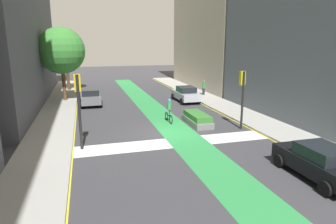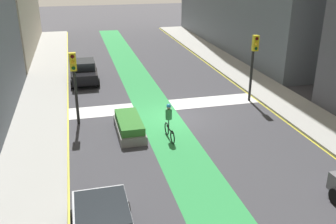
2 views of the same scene
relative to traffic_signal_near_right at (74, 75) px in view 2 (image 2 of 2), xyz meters
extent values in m
plane|color=#38383D|center=(-5.38, 0.33, -2.85)|extent=(120.00, 120.00, 0.00)
cube|color=#2D8C47|center=(-4.56, 0.33, -2.85)|extent=(2.40, 60.00, 0.01)
cube|color=silver|center=(-5.38, -1.67, -2.85)|extent=(12.00, 1.80, 0.01)
cube|color=#9E9E99|center=(-12.88, 0.33, -2.78)|extent=(3.00, 60.00, 0.15)
cube|color=yellow|center=(-11.38, 0.33, -2.85)|extent=(0.16, 60.00, 0.01)
cube|color=#9E9E99|center=(2.12, 0.33, -2.78)|extent=(3.00, 60.00, 0.15)
cube|color=yellow|center=(0.62, 0.33, -2.85)|extent=(0.16, 60.00, 0.01)
cylinder|color=black|center=(0.00, -0.12, -0.82)|extent=(0.16, 0.16, 4.05)
cube|color=gold|center=(0.00, 0.08, 0.73)|extent=(0.35, 0.28, 0.95)
sphere|color=#3F0A0A|center=(0.00, 0.22, 1.03)|extent=(0.20, 0.20, 0.20)
sphere|color=yellow|center=(0.00, 0.22, 0.73)|extent=(0.20, 0.20, 0.20)
sphere|color=#0C3814|center=(0.00, 0.22, 0.43)|extent=(0.20, 0.20, 0.20)
cylinder|color=black|center=(-10.85, -1.22, -0.72)|extent=(0.16, 0.16, 4.26)
cube|color=gold|center=(-10.85, -1.02, 0.94)|extent=(0.35, 0.28, 0.95)
sphere|color=#3F0A0A|center=(-10.85, -0.88, 1.24)|extent=(0.20, 0.20, 0.20)
sphere|color=yellow|center=(-10.85, -0.88, 0.94)|extent=(0.20, 0.20, 0.20)
sphere|color=#0C3814|center=(-10.85, -0.88, 0.64)|extent=(0.20, 0.20, 0.20)
cube|color=black|center=(-0.52, 10.10, -1.56)|extent=(1.60, 2.00, 0.55)
cylinder|color=black|center=(-1.42, 8.82, -2.53)|extent=(0.22, 0.64, 0.64)
cylinder|color=black|center=(0.38, 8.83, -2.53)|extent=(0.22, 0.64, 0.64)
cube|color=black|center=(-0.67, -7.94, -2.18)|extent=(1.84, 4.21, 0.70)
cube|color=black|center=(-0.67, -8.14, -1.56)|extent=(1.62, 2.01, 0.55)
cylinder|color=black|center=(-1.56, -6.47, -2.53)|extent=(0.23, 0.64, 0.64)
cylinder|color=black|center=(0.24, -6.48, -2.53)|extent=(0.23, 0.64, 0.64)
cylinder|color=black|center=(-1.58, -9.41, -2.53)|extent=(0.23, 0.64, 0.64)
cylinder|color=black|center=(0.22, -9.42, -2.53)|extent=(0.23, 0.64, 0.64)
cylinder|color=black|center=(-9.11, 9.86, -2.53)|extent=(0.23, 0.64, 0.64)
torus|color=black|center=(-4.46, 3.53, -2.51)|extent=(0.08, 0.68, 0.68)
torus|color=black|center=(-4.42, 2.49, -2.51)|extent=(0.08, 0.68, 0.68)
cylinder|color=black|center=(-4.44, 3.01, -2.33)|extent=(0.09, 0.95, 0.06)
cylinder|color=black|center=(-4.43, 2.86, -2.06)|extent=(0.05, 0.05, 0.50)
cylinder|color=#338C4C|center=(-4.43, 2.86, -1.54)|extent=(0.32, 0.32, 0.55)
sphere|color=tan|center=(-4.43, 2.86, -1.15)|extent=(0.22, 0.22, 0.22)
sphere|color=#268CCC|center=(-4.43, 2.86, -1.11)|extent=(0.23, 0.23, 0.23)
cube|color=slate|center=(-2.56, 1.82, -2.63)|extent=(1.31, 3.31, 0.45)
cube|color=#33722D|center=(-2.56, 1.82, -2.20)|extent=(1.18, 2.98, 0.40)
camera|label=1|loc=(-10.43, -17.74, 3.07)|focal=31.12mm
camera|label=2|loc=(-0.18, 19.76, 5.63)|focal=40.25mm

